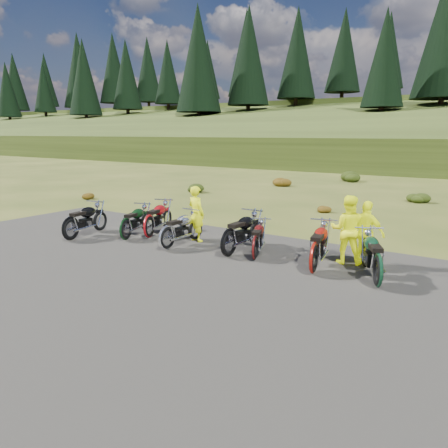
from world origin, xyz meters
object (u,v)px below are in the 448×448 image
Objects in this scene: motorcycle_0 at (72,241)px; person_middle at (196,215)px; motorcycle_3 at (168,251)px; motorcycle_7 at (377,288)px.

motorcycle_0 is 1.23× the size of person_middle.
motorcycle_7 is at bearing -88.55° from motorcycle_3.
motorcycle_7 is (9.38, 1.10, 0.00)m from motorcycle_0.
motorcycle_7 is 6.13m from person_middle.
motorcycle_3 is at bearing 99.06° from person_middle.
person_middle reaches higher than motorcycle_7.
motorcycle_7 is (6.03, 0.24, 0.00)m from motorcycle_3.
motorcycle_3 is 0.96× the size of motorcycle_7.
person_middle is (3.42, 2.19, 0.89)m from motorcycle_0.
motorcycle_7 is at bearing -178.44° from person_middle.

